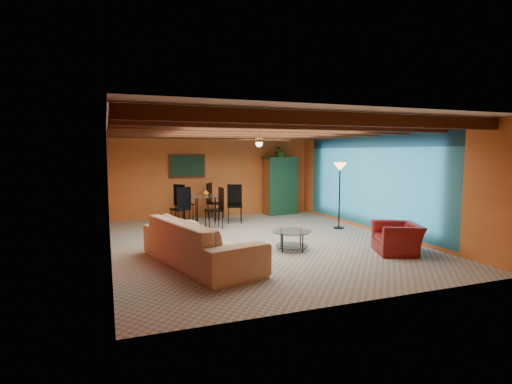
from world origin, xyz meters
name	(u,v)px	position (x,y,z in m)	size (l,w,h in m)	color
room	(257,140)	(0.00, 0.11, 2.36)	(6.52, 8.01, 2.71)	gray
sofa	(200,242)	(-1.69, -1.33, 0.42)	(2.90, 1.13, 0.85)	tan
armchair	(397,238)	(2.30, -1.99, 0.31)	(0.96, 0.84, 0.63)	maroon
coffee_table	(292,240)	(0.37, -0.99, 0.21)	(0.84, 0.84, 0.43)	silver
dining_table	(206,204)	(-0.58, 2.83, 0.57)	(2.19, 2.19, 1.14)	silver
armoire	(280,186)	(2.20, 3.70, 0.93)	(1.06, 0.52, 1.86)	brown
floor_lamp	(339,196)	(2.65, 0.77, 0.91)	(0.36, 0.36, 1.81)	black
ceiling_fan	(259,140)	(0.00, 0.00, 2.36)	(1.50, 1.50, 0.44)	#472614
painting	(187,166)	(-0.90, 3.96, 1.65)	(1.05, 0.03, 0.65)	black
potted_plant	(281,151)	(2.20, 3.70, 2.12)	(0.47, 0.41, 0.52)	#26661E
vase	(206,182)	(-0.58, 2.83, 1.23)	(0.17, 0.17, 0.18)	orange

